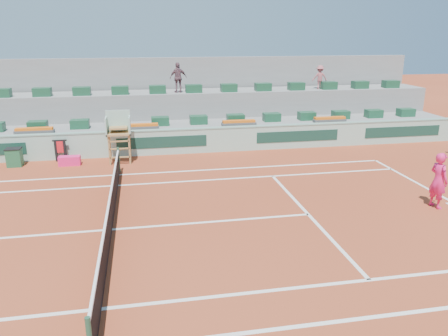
{
  "coord_description": "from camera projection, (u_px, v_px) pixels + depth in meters",
  "views": [
    {
      "loc": [
        1.15,
        -12.71,
        5.84
      ],
      "look_at": [
        4.0,
        2.5,
        1.0
      ],
      "focal_mm": 35.0,
      "sensor_mm": 36.0,
      "label": 1
    }
  ],
  "objects": [
    {
      "name": "ground",
      "position": [
        112.0,
        230.0,
        13.47
      ],
      "size": [
        90.0,
        90.0,
        0.0
      ],
      "primitive_type": "plane",
      "color": "maroon",
      "rests_on": "ground"
    },
    {
      "name": "seating_tier_lower",
      "position": [
        122.0,
        134.0,
        23.33
      ],
      "size": [
        36.0,
        4.0,
        1.2
      ],
      "primitive_type": "cube",
      "color": "gray",
      "rests_on": "ground"
    },
    {
      "name": "seating_tier_upper",
      "position": [
        123.0,
        116.0,
        24.62
      ],
      "size": [
        36.0,
        2.4,
        2.6
      ],
      "primitive_type": "cube",
      "color": "gray",
      "rests_on": "ground"
    },
    {
      "name": "stadium_back_wall",
      "position": [
        122.0,
        96.0,
        25.85
      ],
      "size": [
        36.0,
        0.4,
        4.4
      ],
      "primitive_type": "cube",
      "color": "gray",
      "rests_on": "ground"
    },
    {
      "name": "player_bag",
      "position": [
        70.0,
        161.0,
        19.93
      ],
      "size": [
        0.95,
        0.42,
        0.42
      ],
      "primitive_type": "cube",
      "color": "#FA2070",
      "rests_on": "ground"
    },
    {
      "name": "spectator_mid",
      "position": [
        178.0,
        78.0,
        24.08
      ],
      "size": [
        1.03,
        0.61,
        1.64
      ],
      "primitive_type": "imported",
      "rotation": [
        0.0,
        0.0,
        3.37
      ],
      "color": "brown",
      "rests_on": "seating_tier_upper"
    },
    {
      "name": "spectator_right",
      "position": [
        320.0,
        77.0,
        25.7
      ],
      "size": [
        0.94,
        0.61,
        1.37
      ],
      "primitive_type": "imported",
      "rotation": [
        0.0,
        0.0,
        3.03
      ],
      "color": "#A65358",
      "rests_on": "seating_tier_upper"
    },
    {
      "name": "court_lines",
      "position": [
        112.0,
        230.0,
        13.47
      ],
      "size": [
        23.89,
        11.09,
        0.01
      ],
      "color": "white",
      "rests_on": "ground"
    },
    {
      "name": "tennis_net",
      "position": [
        110.0,
        214.0,
        13.31
      ],
      "size": [
        0.1,
        11.97,
        1.1
      ],
      "color": "black",
      "rests_on": "ground"
    },
    {
      "name": "advertising_hoarding",
      "position": [
        121.0,
        144.0,
        21.25
      ],
      "size": [
        36.0,
        0.34,
        1.26
      ],
      "color": "#96BDAB",
      "rests_on": "ground"
    },
    {
      "name": "umpire_chair",
      "position": [
        119.0,
        130.0,
        20.04
      ],
      "size": [
        1.1,
        0.9,
        2.4
      ],
      "color": "olive",
      "rests_on": "ground"
    },
    {
      "name": "seat_row_lower",
      "position": [
        121.0,
        123.0,
        22.24
      ],
      "size": [
        32.9,
        0.6,
        0.44
      ],
      "color": "#17472D",
      "rests_on": "seating_tier_lower"
    },
    {
      "name": "seat_row_upper",
      "position": [
        120.0,
        90.0,
        23.6
      ],
      "size": [
        32.9,
        0.6,
        0.44
      ],
      "color": "#17472D",
      "rests_on": "seating_tier_upper"
    },
    {
      "name": "flower_planters",
      "position": [
        89.0,
        129.0,
        21.25
      ],
      "size": [
        26.8,
        0.36,
        0.28
      ],
      "color": "#4B4B4B",
      "rests_on": "seating_tier_lower"
    },
    {
      "name": "drink_cooler_a",
      "position": [
        14.0,
        157.0,
        19.72
      ],
      "size": [
        0.66,
        0.57,
        0.84
      ],
      "color": "#1B5332",
      "rests_on": "ground"
    },
    {
      "name": "towel_rack",
      "position": [
        60.0,
        149.0,
        20.44
      ],
      "size": [
        0.65,
        0.11,
        1.03
      ],
      "color": "black",
      "rests_on": "ground"
    },
    {
      "name": "tennis_player",
      "position": [
        439.0,
        180.0,
        14.94
      ],
      "size": [
        0.58,
        0.95,
        2.28
      ],
      "color": "#FA2070",
      "rests_on": "ground"
    }
  ]
}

